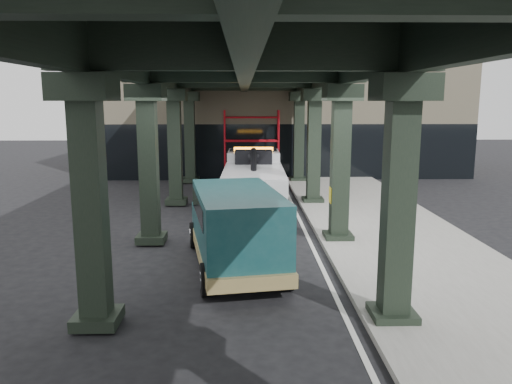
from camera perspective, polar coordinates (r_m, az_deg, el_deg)
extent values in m
plane|color=black|center=(14.25, 0.40, -8.04)|extent=(90.00, 90.00, 0.00)
cube|color=gray|center=(16.87, 15.72, -5.24)|extent=(5.00, 40.00, 0.15)
cube|color=silver|center=(16.29, 6.20, -5.71)|extent=(0.12, 38.00, 0.01)
cube|color=black|center=(10.18, 15.93, -1.37)|extent=(0.55, 0.55, 5.00)
cube|color=black|center=(9.99, 16.58, 11.38)|extent=(1.10, 1.10, 0.50)
cube|color=black|center=(10.88, 15.31, -13.42)|extent=(0.90, 0.90, 0.24)
cube|color=black|center=(15.93, 9.59, 3.01)|extent=(0.55, 0.55, 5.00)
cube|color=black|center=(15.81, 9.84, 11.12)|extent=(1.10, 1.10, 0.50)
cube|color=black|center=(16.39, 9.35, -5.06)|extent=(0.90, 0.90, 0.24)
cube|color=black|center=(21.82, 6.62, 5.04)|extent=(0.55, 0.55, 5.00)
cube|color=black|center=(21.73, 6.75, 10.95)|extent=(1.10, 1.10, 0.50)
cube|color=black|center=(22.15, 6.50, -0.95)|extent=(0.90, 0.90, 0.24)
cube|color=black|center=(27.75, 4.91, 6.19)|extent=(0.55, 0.55, 5.00)
cube|color=black|center=(27.68, 4.99, 10.84)|extent=(1.10, 1.10, 0.50)
cube|color=black|center=(28.02, 4.84, 1.46)|extent=(0.90, 0.90, 0.24)
cube|color=black|center=(10.17, -18.37, -1.51)|extent=(0.55, 0.55, 5.00)
cube|color=black|center=(9.97, -19.11, 11.24)|extent=(1.10, 1.10, 0.50)
cube|color=black|center=(10.87, -17.65, -13.58)|extent=(0.90, 0.90, 0.24)
cube|color=black|center=(15.93, -12.15, 2.92)|extent=(0.55, 0.55, 5.00)
cube|color=black|center=(15.80, -12.46, 11.03)|extent=(1.10, 1.10, 0.50)
cube|color=black|center=(16.38, -11.84, -5.15)|extent=(0.90, 0.90, 0.24)
cube|color=black|center=(21.81, -9.25, 4.97)|extent=(0.55, 0.55, 5.00)
cube|color=black|center=(21.72, -9.42, 10.89)|extent=(1.10, 1.10, 0.50)
cube|color=black|center=(22.15, -9.07, -1.02)|extent=(0.90, 0.90, 0.24)
cube|color=black|center=(27.75, -7.57, 6.14)|extent=(0.55, 0.55, 5.00)
cube|color=black|center=(27.68, -7.68, 10.79)|extent=(1.10, 1.10, 0.50)
cube|color=black|center=(28.01, -7.46, 1.40)|extent=(0.90, 0.90, 0.24)
cube|color=black|center=(15.84, 9.93, 14.01)|extent=(0.35, 32.00, 1.10)
cube|color=black|center=(15.83, -12.58, 13.93)|extent=(0.35, 32.00, 1.10)
cube|color=black|center=(15.55, -1.32, 14.23)|extent=(0.35, 32.00, 1.10)
cube|color=black|center=(15.61, -1.34, 16.80)|extent=(7.40, 32.00, 0.30)
cube|color=#C6B793|center=(33.61, 2.80, 9.50)|extent=(22.00, 10.00, 8.00)
cylinder|color=red|center=(28.55, -3.55, 5.32)|extent=(0.08, 0.08, 4.00)
cylinder|color=red|center=(27.75, -3.61, 5.18)|extent=(0.08, 0.08, 4.00)
cylinder|color=red|center=(28.59, 2.50, 5.34)|extent=(0.08, 0.08, 4.00)
cylinder|color=red|center=(27.80, 2.61, 5.19)|extent=(0.08, 0.08, 4.00)
cylinder|color=red|center=(28.63, -0.52, 3.34)|extent=(3.00, 0.08, 0.08)
cylinder|color=red|center=(28.50, -0.52, 5.94)|extent=(3.00, 0.08, 0.08)
cylinder|color=red|center=(28.43, -0.53, 8.55)|extent=(3.00, 0.08, 0.08)
cube|color=black|center=(19.99, -0.27, -0.70)|extent=(1.07, 7.14, 0.24)
cube|color=silver|center=(22.25, -0.29, 2.54)|extent=(2.27, 2.32, 1.71)
cube|color=silver|center=(23.30, -0.30, 1.72)|extent=(2.24, 0.70, 0.86)
cube|color=black|center=(22.42, -0.29, 3.83)|extent=(2.11, 1.27, 0.81)
cube|color=silver|center=(18.80, -0.27, 0.51)|extent=(2.36, 4.79, 1.33)
cube|color=orange|center=(21.95, -0.29, 4.93)|extent=(1.71, 0.29, 0.15)
cube|color=black|center=(20.55, -0.28, 4.03)|extent=(1.53, 0.60, 0.57)
cylinder|color=black|center=(18.88, -0.27, 2.74)|extent=(0.28, 3.33, 1.27)
cube|color=black|center=(16.63, -0.24, -4.15)|extent=(0.31, 1.33, 0.17)
cube|color=black|center=(16.00, -0.23, -4.91)|extent=(1.52, 0.26, 0.17)
cylinder|color=black|center=(22.70, -2.93, 0.26)|extent=(0.35, 1.05, 1.05)
cylinder|color=silver|center=(22.70, -2.93, 0.26)|extent=(0.38, 0.58, 0.57)
cylinder|color=black|center=(22.70, 2.35, 0.27)|extent=(0.35, 1.05, 1.05)
cylinder|color=silver|center=(22.70, 2.35, 0.27)|extent=(0.38, 0.58, 0.57)
cylinder|color=black|center=(19.62, -3.32, -1.35)|extent=(0.35, 1.05, 1.05)
cylinder|color=silver|center=(19.62, -3.32, -1.35)|extent=(0.38, 0.58, 0.57)
cylinder|color=black|center=(19.63, 2.78, -1.34)|extent=(0.35, 1.05, 1.05)
cylinder|color=silver|center=(19.63, 2.78, -1.34)|extent=(0.38, 0.58, 0.57)
cylinder|color=black|center=(18.42, -3.52, -2.13)|extent=(0.35, 1.05, 1.05)
cylinder|color=silver|center=(18.42, -3.52, -2.13)|extent=(0.38, 0.58, 0.57)
cylinder|color=black|center=(18.42, 2.99, -2.12)|extent=(0.35, 1.05, 1.05)
cylinder|color=silver|center=(18.42, 2.99, -2.12)|extent=(0.38, 0.58, 0.57)
cube|color=#134145|center=(15.66, -3.61, -2.93)|extent=(2.10, 1.36, 0.86)
cube|color=#134145|center=(13.04, -2.15, -3.90)|extent=(2.68, 4.56, 1.86)
cube|color=#9C884F|center=(13.61, -2.38, -6.63)|extent=(2.89, 5.60, 0.33)
cube|color=black|center=(15.13, -3.45, -0.44)|extent=(1.90, 0.71, 0.79)
cube|color=black|center=(13.21, -2.35, -1.60)|extent=(2.57, 3.72, 0.52)
cube|color=silver|center=(16.23, -3.82, -3.83)|extent=(1.90, 0.43, 0.29)
cylinder|color=black|center=(15.65, -7.04, -4.90)|extent=(0.40, 0.83, 0.80)
cylinder|color=silver|center=(15.65, -7.04, -4.90)|extent=(0.37, 0.48, 0.44)
cylinder|color=black|center=(15.88, -0.14, -4.60)|extent=(0.40, 0.83, 0.80)
cylinder|color=silver|center=(15.88, -0.14, -4.60)|extent=(0.37, 0.48, 0.44)
cylinder|color=black|center=(11.84, -5.68, -9.95)|extent=(0.40, 0.83, 0.80)
cylinder|color=silver|center=(11.84, -5.68, -9.95)|extent=(0.37, 0.48, 0.44)
cylinder|color=black|center=(12.14, 3.44, -9.39)|extent=(0.40, 0.83, 0.80)
cylinder|color=silver|center=(12.14, 3.44, -9.39)|extent=(0.37, 0.48, 0.44)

